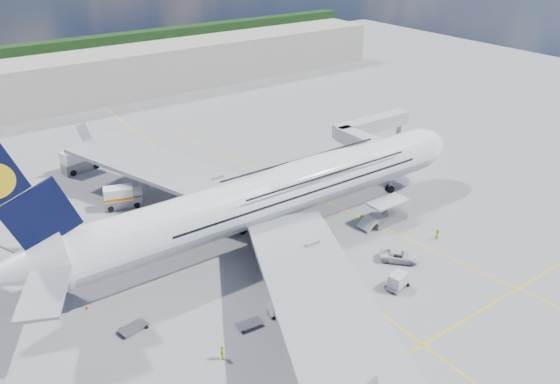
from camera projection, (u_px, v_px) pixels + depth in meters
ground at (314, 264)px, 76.84m from camera, size 300.00×300.00×0.00m
taxi_line_main at (314, 264)px, 76.84m from camera, size 0.25×220.00×0.01m
taxi_line_cross at (423, 345)px, 62.24m from camera, size 120.00×0.25×0.01m
taxi_line_diag at (343, 209)px, 91.36m from camera, size 14.16×99.06×0.01m
airliner at (275, 194)px, 81.19m from camera, size 77.26×79.15×23.71m
jet_bridge at (369, 133)px, 104.42m from camera, size 18.80×12.10×8.50m
cargo_loader at (386, 215)px, 87.06m from camera, size 8.53×3.20×3.67m
terminal at (90, 78)px, 143.50m from camera, size 180.00×16.00×12.00m
tree_line at (161, 40)px, 197.87m from camera, size 160.00×6.00×8.00m
dolly_row_a at (278, 308)px, 66.76m from camera, size 2.92×1.98×1.70m
dolly_row_b at (249, 324)px, 64.96m from camera, size 3.12×1.87×0.44m
dolly_row_c at (308, 354)px, 60.41m from camera, size 3.50×2.38×0.47m
dolly_back at (133, 327)px, 64.33m from camera, size 3.59×2.42×0.48m
dolly_nose_far at (398, 281)px, 71.36m from camera, size 3.70×2.59×2.12m
dolly_nose_near at (331, 268)px, 75.31m from camera, size 3.74×2.46×0.51m
baggage_tug at (284, 297)px, 68.96m from camera, size 2.93×1.75×1.72m
catering_truck_inner at (122, 197)px, 91.16m from camera, size 6.91×4.07×3.86m
catering_truck_outer at (80, 161)px, 104.49m from camera, size 7.59×3.84×4.33m
service_van at (399, 256)px, 77.26m from camera, size 5.73×5.75×1.54m
crew_nose at (373, 175)px, 101.58m from camera, size 0.76×0.74×1.76m
crew_loader at (438, 235)px, 82.26m from camera, size 1.07×0.98×1.77m
crew_wing at (222, 353)px, 59.81m from camera, size 0.95×1.17×1.86m
crew_van at (361, 219)px, 86.53m from camera, size 0.78×0.95×1.68m
crew_tug at (320, 284)px, 71.00m from camera, size 1.26×0.77×1.90m
cone_nose at (410, 169)px, 105.26m from camera, size 0.50×0.50×0.64m
cone_wing_left_inner at (164, 239)px, 82.32m from camera, size 0.43×0.43×0.54m
cone_wing_left_outer at (124, 200)px, 93.65m from camera, size 0.49×0.49×0.62m
cone_wing_right_inner at (316, 265)px, 76.08m from camera, size 0.38×0.38×0.49m
cone_wing_right_outer at (313, 383)px, 56.77m from camera, size 0.46×0.46×0.58m
cone_tail at (87, 307)px, 67.89m from camera, size 0.44×0.44×0.56m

